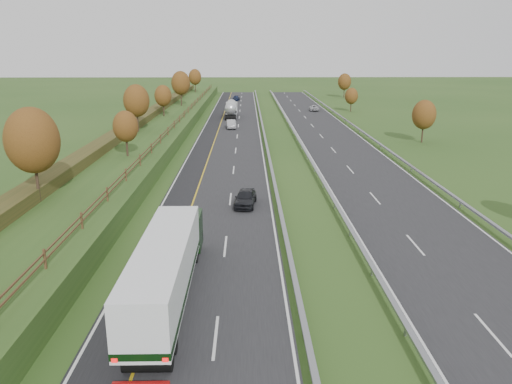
# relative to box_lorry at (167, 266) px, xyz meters

# --- Properties ---
(ground) EXTENTS (400.00, 400.00, 0.00)m
(ground) POSITION_rel_box_lorry_xyz_m (9.60, 40.44, -2.33)
(ground) COLOR #2B4A1A
(ground) RESTS_ON ground
(near_carriageway) EXTENTS (10.50, 200.00, 0.04)m
(near_carriageway) POSITION_rel_box_lorry_xyz_m (1.60, 45.44, -2.31)
(near_carriageway) COLOR black
(near_carriageway) RESTS_ON ground
(far_carriageway) EXTENTS (10.50, 200.00, 0.04)m
(far_carriageway) POSITION_rel_box_lorry_xyz_m (18.10, 45.44, -2.31)
(far_carriageway) COLOR black
(far_carriageway) RESTS_ON ground
(hard_shoulder) EXTENTS (3.00, 200.00, 0.04)m
(hard_shoulder) POSITION_rel_box_lorry_xyz_m (-2.15, 45.44, -2.31)
(hard_shoulder) COLOR black
(hard_shoulder) RESTS_ON ground
(lane_markings) EXTENTS (26.75, 200.00, 0.01)m
(lane_markings) POSITION_rel_box_lorry_xyz_m (8.00, 45.32, -2.28)
(lane_markings) COLOR silver
(lane_markings) RESTS_ON near_carriageway
(embankment_left) EXTENTS (12.00, 200.00, 2.00)m
(embankment_left) POSITION_rel_box_lorry_xyz_m (-11.40, 45.44, -1.33)
(embankment_left) COLOR #2B4A1A
(embankment_left) RESTS_ON ground
(hedge_left) EXTENTS (2.20, 180.00, 1.10)m
(hedge_left) POSITION_rel_box_lorry_xyz_m (-13.40, 45.44, 0.22)
(hedge_left) COLOR #323616
(hedge_left) RESTS_ON embankment_left
(fence_left) EXTENTS (0.12, 189.06, 1.20)m
(fence_left) POSITION_rel_box_lorry_xyz_m (-6.90, 45.03, 0.40)
(fence_left) COLOR #422B19
(fence_left) RESTS_ON embankment_left
(median_barrier_near) EXTENTS (0.32, 200.00, 0.71)m
(median_barrier_near) POSITION_rel_box_lorry_xyz_m (7.30, 45.44, -1.72)
(median_barrier_near) COLOR gray
(median_barrier_near) RESTS_ON ground
(median_barrier_far) EXTENTS (0.32, 200.00, 0.71)m
(median_barrier_far) POSITION_rel_box_lorry_xyz_m (12.40, 45.44, -1.72)
(median_barrier_far) COLOR gray
(median_barrier_far) RESTS_ON ground
(outer_barrier_far) EXTENTS (0.32, 200.00, 0.71)m
(outer_barrier_far) POSITION_rel_box_lorry_xyz_m (23.90, 45.44, -1.71)
(outer_barrier_far) COLOR gray
(outer_barrier_far) RESTS_ON ground
(trees_left) EXTENTS (6.64, 164.30, 7.66)m
(trees_left) POSITION_rel_box_lorry_xyz_m (-11.04, 42.07, 4.04)
(trees_left) COLOR #2D2116
(trees_left) RESTS_ON embankment_left
(trees_far) EXTENTS (8.45, 118.60, 7.12)m
(trees_far) POSITION_rel_box_lorry_xyz_m (31.40, 74.65, 1.92)
(trees_far) COLOR #2D2116
(trees_far) RESTS_ON ground
(box_lorry) EXTENTS (2.58, 16.28, 4.06)m
(box_lorry) POSITION_rel_box_lorry_xyz_m (0.00, 0.00, 0.00)
(box_lorry) COLOR black
(box_lorry) RESTS_ON near_carriageway
(road_tanker) EXTENTS (2.40, 11.22, 3.46)m
(road_tanker) POSITION_rel_box_lorry_xyz_m (1.15, 80.85, -0.47)
(road_tanker) COLOR silver
(road_tanker) RESTS_ON near_carriageway
(car_dark_near) EXTENTS (2.30, 4.64, 1.52)m
(car_dark_near) POSITION_rel_box_lorry_xyz_m (4.31, 18.28, -1.53)
(car_dark_near) COLOR black
(car_dark_near) RESTS_ON near_carriageway
(car_silver_mid) EXTENTS (1.99, 4.70, 1.51)m
(car_silver_mid) POSITION_rel_box_lorry_xyz_m (1.59, 65.38, -1.54)
(car_silver_mid) COLOR #9A9A9E
(car_silver_mid) RESTS_ON near_carriageway
(car_small_far) EXTENTS (2.28, 4.61, 1.29)m
(car_small_far) POSITION_rel_box_lorry_xyz_m (1.43, 116.63, -1.65)
(car_small_far) COLOR #111B38
(car_small_far) RESTS_ON near_carriageway
(car_oncoming) EXTENTS (2.50, 4.77, 1.28)m
(car_oncoming) POSITION_rel_box_lorry_xyz_m (20.31, 92.18, -1.65)
(car_oncoming) COLOR silver
(car_oncoming) RESTS_ON far_carriageway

